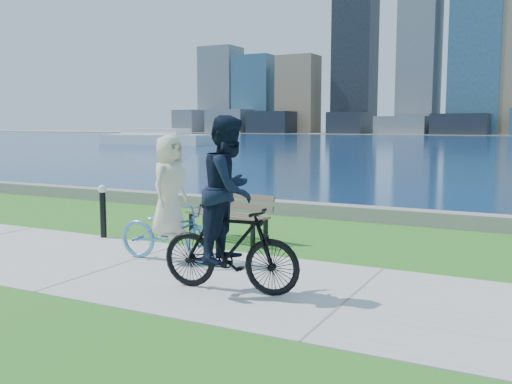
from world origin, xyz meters
TOP-DOWN VIEW (x-y plane):
  - ground at (0.00, 0.00)m, footprint 320.00×320.00m
  - concrete_path at (0.00, 0.00)m, footprint 80.00×3.50m
  - seawall at (0.00, 6.20)m, footprint 90.00×0.50m
  - ferry_near at (-37.78, 45.61)m, footprint 13.47×3.85m
  - park_bench at (-3.37, 2.67)m, footprint 1.92×0.94m
  - bollard_lamp at (-5.81, 1.65)m, footprint 0.18×0.18m
  - cyclist_woman at (-3.38, 0.60)m, footprint 0.80×2.00m
  - cyclist_man at (-1.59, -0.47)m, footprint 0.84×2.09m

SIDE VIEW (x-z plane):
  - ground at x=0.00m, z-range 0.00..0.00m
  - concrete_path at x=0.00m, z-range 0.00..0.02m
  - seawall at x=0.00m, z-range 0.00..0.35m
  - park_bench at x=-3.37m, z-range 0.11..1.06m
  - bollard_lamp at x=-5.81m, z-range 0.08..1.19m
  - ferry_near at x=-37.78m, z-range -0.15..1.67m
  - cyclist_woman at x=-3.38m, z-range -0.26..1.89m
  - cyclist_man at x=-1.59m, z-range -0.18..2.27m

